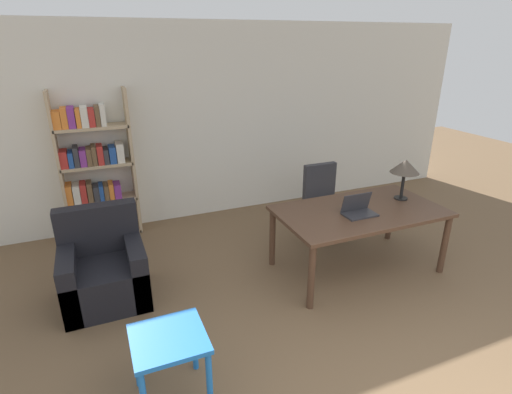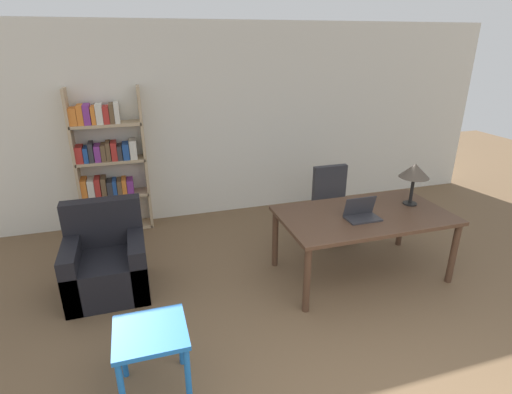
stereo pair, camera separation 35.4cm
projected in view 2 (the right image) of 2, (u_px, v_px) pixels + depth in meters
name	position (u px, v px, depth m)	size (l,w,h in m)	color
wall_back	(239.00, 122.00, 5.75)	(8.00, 0.06, 2.70)	silver
desk	(364.00, 220.00, 4.27)	(1.81, 1.01, 0.73)	#4C3323
laptop	(362.00, 214.00, 4.12)	(0.35, 0.21, 0.22)	#2D2D33
table_lamp	(415.00, 172.00, 4.35)	(0.32, 0.32, 0.47)	black
office_chair	(333.00, 206.00, 5.23)	(0.50, 0.50, 0.93)	black
side_table_blue	(151.00, 342.00, 2.84)	(0.51, 0.49, 0.55)	blue
armchair	(107.00, 264.00, 4.10)	(0.78, 0.74, 0.93)	black
bookshelf	(107.00, 167.00, 5.24)	(0.89, 0.28, 1.92)	tan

